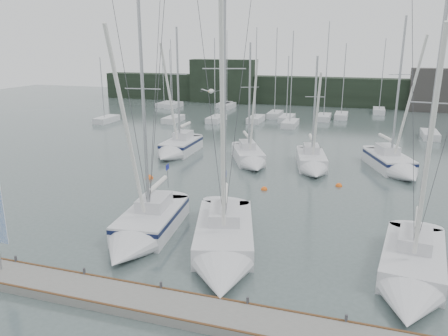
# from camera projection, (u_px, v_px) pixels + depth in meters

# --- Properties ---
(ground) EXTENTS (160.00, 160.00, 0.00)m
(ground) POSITION_uv_depth(u_px,v_px,m) (230.00, 261.00, 22.73)
(ground) COLOR #4A5A58
(ground) RESTS_ON ground
(dock) EXTENTS (24.00, 2.00, 0.40)m
(dock) POSITION_uv_depth(u_px,v_px,m) (195.00, 312.00, 18.10)
(dock) COLOR slate
(dock) RESTS_ON ground
(far_treeline) EXTENTS (90.00, 4.00, 5.00)m
(far_treeline) POSITION_uv_depth(u_px,v_px,m) (331.00, 92.00, 78.79)
(far_treeline) COLOR black
(far_treeline) RESTS_ON ground
(far_building_left) EXTENTS (12.00, 3.00, 8.00)m
(far_building_left) POSITION_uv_depth(u_px,v_px,m) (222.00, 81.00, 82.43)
(far_building_left) COLOR black
(far_building_left) RESTS_ON ground
(far_building_right) EXTENTS (10.00, 3.00, 7.00)m
(far_building_right) POSITION_uv_depth(u_px,v_px,m) (443.00, 90.00, 71.39)
(far_building_right) COLOR #3A3735
(far_building_right) RESTS_ON ground
(mast_forest) EXTENTS (60.70, 26.72, 13.94)m
(mast_forest) POSITION_uv_depth(u_px,v_px,m) (310.00, 119.00, 62.75)
(mast_forest) COLOR silver
(mast_forest) RESTS_ON ground
(sailboat_near_left) EXTENTS (3.89, 9.13, 14.41)m
(sailboat_near_left) POSITION_uv_depth(u_px,v_px,m) (142.00, 231.00, 24.93)
(sailboat_near_left) COLOR silver
(sailboat_near_left) RESTS_ON ground
(sailboat_near_center) EXTENTS (5.79, 10.56, 16.51)m
(sailboat_near_center) POSITION_uv_depth(u_px,v_px,m) (223.00, 250.00, 22.71)
(sailboat_near_center) COLOR silver
(sailboat_near_center) RESTS_ON ground
(sailboat_near_right) EXTENTS (3.88, 9.44, 14.23)m
(sailboat_near_right) POSITION_uv_depth(u_px,v_px,m) (411.00, 277.00, 20.11)
(sailboat_near_right) COLOR silver
(sailboat_near_right) RESTS_ON ground
(sailboat_mid_a) EXTENTS (2.84, 7.84, 13.32)m
(sailboat_mid_a) POSITION_uv_depth(u_px,v_px,m) (176.00, 149.00, 43.98)
(sailboat_mid_a) COLOR silver
(sailboat_mid_a) RESTS_ON ground
(sailboat_mid_b) EXTENTS (5.35, 7.92, 11.77)m
(sailboat_mid_b) POSITION_uv_depth(u_px,v_px,m) (251.00, 159.00, 40.58)
(sailboat_mid_b) COLOR silver
(sailboat_mid_b) RESTS_ON ground
(sailboat_mid_c) EXTENTS (3.93, 7.90, 10.64)m
(sailboat_mid_c) POSITION_uv_depth(u_px,v_px,m) (313.00, 164.00, 38.76)
(sailboat_mid_c) COLOR silver
(sailboat_mid_c) RESTS_ON ground
(sailboat_mid_d) EXTENTS (5.45, 8.75, 14.02)m
(sailboat_mid_d) POSITION_uv_depth(u_px,v_px,m) (395.00, 166.00, 38.05)
(sailboat_mid_d) COLOR silver
(sailboat_mid_d) RESTS_ON ground
(buoy_a) EXTENTS (0.50, 0.50, 0.50)m
(buoy_a) POSITION_uv_depth(u_px,v_px,m) (264.00, 190.00, 33.81)
(buoy_a) COLOR orange
(buoy_a) RESTS_ON ground
(buoy_b) EXTENTS (0.53, 0.53, 0.53)m
(buoy_b) POSITION_uv_depth(u_px,v_px,m) (339.00, 186.00, 34.62)
(buoy_b) COLOR orange
(buoy_b) RESTS_ON ground
(buoy_c) EXTENTS (0.68, 0.68, 0.68)m
(buoy_c) POSITION_uv_depth(u_px,v_px,m) (149.00, 179.00, 36.57)
(buoy_c) COLOR orange
(buoy_c) RESTS_ON ground
(seagull) EXTENTS (1.02, 0.48, 0.20)m
(seagull) POSITION_uv_depth(u_px,v_px,m) (211.00, 91.00, 19.44)
(seagull) COLOR silver
(seagull) RESTS_ON ground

